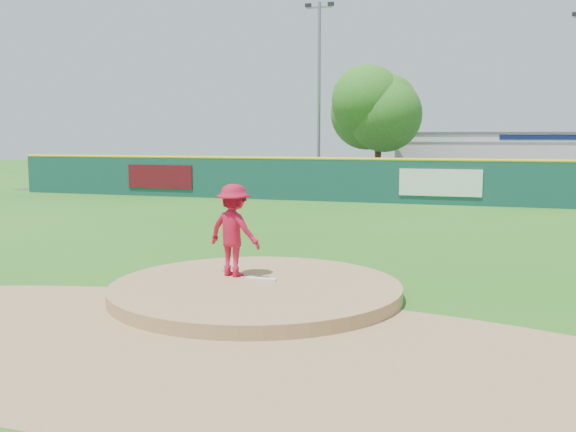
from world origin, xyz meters
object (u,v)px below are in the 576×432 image
(pitcher, at_px, (234,230))
(playground_slide, at_px, (189,176))
(van, at_px, (503,185))
(pool_building_grp, at_px, (523,159))
(light_pole_left, at_px, (319,86))
(deciduous_tree, at_px, (379,109))

(pitcher, relative_size, playground_slide, 0.63)
(van, relative_size, pool_building_grp, 0.35)
(van, distance_m, light_pole_left, 13.52)
(pool_building_grp, relative_size, deciduous_tree, 2.07)
(pool_building_grp, bearing_deg, pitcher, -101.93)
(playground_slide, bearing_deg, deciduous_tree, 16.27)
(pool_building_grp, distance_m, playground_slide, 20.88)
(pitcher, height_order, van, pitcher)
(pool_building_grp, height_order, playground_slide, pool_building_grp)
(playground_slide, height_order, light_pole_left, light_pole_left)
(deciduous_tree, xyz_separation_m, light_pole_left, (-4.00, 2.00, 1.50))
(light_pole_left, bearing_deg, playground_slide, -141.55)
(deciduous_tree, bearing_deg, playground_slide, -163.73)
(van, height_order, light_pole_left, light_pole_left)
(pitcher, bearing_deg, deciduous_tree, -70.29)
(pool_building_grp, bearing_deg, deciduous_tree, -138.84)
(van, distance_m, playground_slide, 17.05)
(pitcher, xyz_separation_m, playground_slide, (-11.65, 21.48, -0.36))
(pitcher, height_order, light_pole_left, light_pole_left)
(pitcher, xyz_separation_m, pool_building_grp, (6.65, 31.48, 0.50))
(pitcher, distance_m, deciduous_tree, 24.75)
(van, xyz_separation_m, light_pole_left, (-10.69, 6.36, 5.30))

